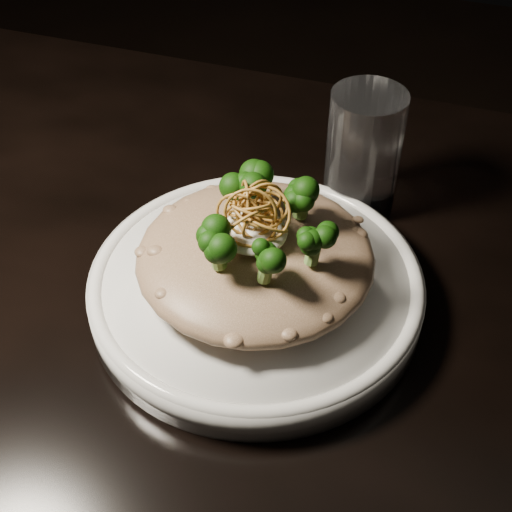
{
  "coord_description": "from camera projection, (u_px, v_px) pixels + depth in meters",
  "views": [
    {
      "loc": [
        0.14,
        -0.41,
        1.22
      ],
      "look_at": [
        0.0,
        0.01,
        0.81
      ],
      "focal_mm": 50.0,
      "sensor_mm": 36.0,
      "label": 1
    }
  ],
  "objects": [
    {
      "name": "cheese",
      "position": [
        254.0,
        232.0,
        0.58
      ],
      "size": [
        0.06,
        0.06,
        0.02
      ],
      "primitive_type": "ellipsoid",
      "color": "white",
      "rests_on": "risotto"
    },
    {
      "name": "broccoli",
      "position": [
        261.0,
        215.0,
        0.57
      ],
      "size": [
        0.15,
        0.15,
        0.05
      ],
      "primitive_type": null,
      "color": "black",
      "rests_on": "risotto"
    },
    {
      "name": "risotto",
      "position": [
        255.0,
        256.0,
        0.61
      ],
      "size": [
        0.2,
        0.2,
        0.04
      ],
      "primitive_type": "ellipsoid",
      "color": "brown",
      "rests_on": "plate"
    },
    {
      "name": "drinking_glass",
      "position": [
        363.0,
        153.0,
        0.7
      ],
      "size": [
        0.09,
        0.09,
        0.13
      ],
      "primitive_type": "cylinder",
      "rotation": [
        0.0,
        0.0,
        -0.28
      ],
      "color": "white",
      "rests_on": "table"
    },
    {
      "name": "shallots",
      "position": [
        255.0,
        203.0,
        0.57
      ],
      "size": [
        0.05,
        0.05,
        0.03
      ],
      "primitive_type": null,
      "color": "brown",
      "rests_on": "cheese"
    },
    {
      "name": "table",
      "position": [
        254.0,
        363.0,
        0.69
      ],
      "size": [
        1.1,
        0.8,
        0.75
      ],
      "color": "black",
      "rests_on": "ground"
    },
    {
      "name": "plate",
      "position": [
        256.0,
        289.0,
        0.63
      ],
      "size": [
        0.29,
        0.29,
        0.03
      ],
      "primitive_type": "cylinder",
      "color": "white",
      "rests_on": "table"
    }
  ]
}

